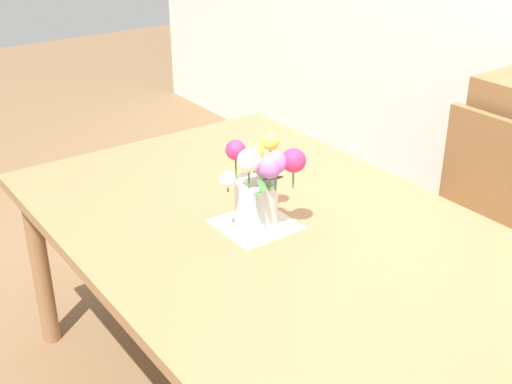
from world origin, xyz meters
name	(u,v)px	position (x,y,z in m)	size (l,w,h in m)	color
dining_table	(279,249)	(0.00, 0.00, 0.67)	(1.87, 1.19, 0.74)	#9E7047
chair_far	(465,212)	(0.01, 0.94, 0.52)	(0.42, 0.42, 0.90)	olive
placemat	(256,225)	(-0.06, -0.05, 0.74)	(0.23, 0.23, 0.01)	beige
flower_vase	(259,182)	(-0.05, -0.04, 0.90)	(0.27, 0.24, 0.28)	silver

